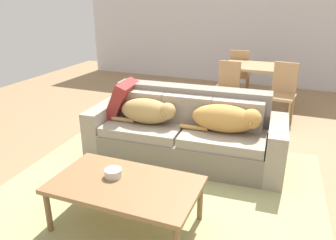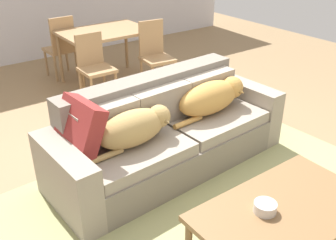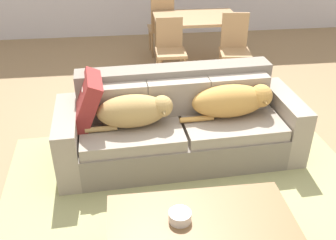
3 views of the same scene
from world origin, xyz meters
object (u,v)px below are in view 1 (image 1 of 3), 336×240
at_px(throw_pillow_by_left_arm, 122,99).
at_px(dining_chair_far_left, 239,72).
at_px(couch, 186,133).
at_px(dog_on_right_cushion, 227,119).
at_px(dining_table, 260,70).
at_px(coffee_table, 125,187).
at_px(dining_chair_near_right, 282,91).
at_px(bowl_on_coffee_table, 113,173).
at_px(dog_on_left_cushion, 149,111).
at_px(dining_chair_near_left, 227,85).

xyz_separation_m(throw_pillow_by_left_arm, dining_chair_far_left, (1.00, 2.83, -0.15)).
relative_size(couch, dog_on_right_cushion, 2.63).
bearing_deg(dog_on_right_cushion, dining_table, 85.24).
distance_m(coffee_table, dining_chair_near_right, 3.27).
bearing_deg(dining_table, bowl_on_coffee_table, -102.07).
relative_size(dog_on_left_cushion, dog_on_right_cushion, 0.89).
height_order(dog_on_right_cushion, throw_pillow_by_left_arm, throw_pillow_by_left_arm).
bearing_deg(dining_chair_far_left, throw_pillow_by_left_arm, 68.18).
xyz_separation_m(dog_on_left_cushion, dining_chair_near_right, (1.43, 1.79, -0.08)).
distance_m(bowl_on_coffee_table, dining_chair_far_left, 4.22).
bearing_deg(dog_on_left_cushion, couch, 15.39).
xyz_separation_m(dining_chair_near_left, dining_chair_near_right, (0.87, -0.10, 0.02)).
height_order(dining_table, dining_chair_far_left, dining_chair_far_left).
relative_size(dog_on_right_cushion, dining_table, 0.75).
relative_size(dining_chair_near_left, dining_chair_near_right, 0.94).
height_order(throw_pillow_by_left_arm, dining_table, throw_pillow_by_left_arm).
bearing_deg(bowl_on_coffee_table, throw_pillow_by_left_arm, 115.86).
bearing_deg(dining_table, dog_on_right_cushion, -91.79).
bearing_deg(dining_chair_near_right, coffee_table, -101.98).
xyz_separation_m(dog_on_right_cushion, coffee_table, (-0.57, -1.37, -0.22)).
relative_size(dining_chair_near_right, dining_chair_far_left, 1.02).
bearing_deg(bowl_on_coffee_table, coffee_table, -21.73).
bearing_deg(dining_chair_far_left, dog_on_right_cushion, 95.07).
xyz_separation_m(throw_pillow_by_left_arm, bowl_on_coffee_table, (0.67, -1.38, -0.19)).
relative_size(throw_pillow_by_left_arm, coffee_table, 0.38).
relative_size(dog_on_left_cushion, dining_chair_near_left, 0.91).
xyz_separation_m(throw_pillow_by_left_arm, dining_chair_near_right, (1.87, 1.65, -0.13)).
height_order(dining_chair_near_left, dining_chair_near_right, dining_chair_near_right).
height_order(couch, dining_chair_near_left, dining_chair_near_left).
height_order(bowl_on_coffee_table, dining_chair_near_right, dining_chair_near_right).
distance_m(dog_on_left_cushion, dining_table, 2.62).
bearing_deg(couch, dining_chair_near_right, 55.68).
bearing_deg(bowl_on_coffee_table, dog_on_left_cushion, 100.34).
bearing_deg(throw_pillow_by_left_arm, bowl_on_coffee_table, -64.14).
bearing_deg(dining_chair_near_left, dog_on_right_cushion, -77.80).
xyz_separation_m(throw_pillow_by_left_arm, dining_chair_near_left, (1.00, 1.75, -0.15)).
height_order(dog_on_left_cushion, coffee_table, dog_on_left_cushion).
height_order(couch, dining_table, couch).
relative_size(couch, dining_table, 1.96).
relative_size(bowl_on_coffee_table, dining_chair_far_left, 0.16).
relative_size(throw_pillow_by_left_arm, bowl_on_coffee_table, 3.11).
relative_size(dining_table, dining_chair_near_left, 1.36).
relative_size(throw_pillow_by_left_arm, dining_chair_near_left, 0.53).
bearing_deg(couch, dog_on_right_cushion, -10.37).
relative_size(dog_on_right_cushion, dining_chair_far_left, 0.97).
bearing_deg(dining_chair_near_right, bowl_on_coffee_table, -104.66).
xyz_separation_m(throw_pillow_by_left_arm, dining_table, (1.45, 2.27, 0.03)).
distance_m(couch, dog_on_left_cushion, 0.52).
xyz_separation_m(dog_on_right_cushion, throw_pillow_by_left_arm, (-1.38, 0.07, 0.05)).
height_order(couch, bowl_on_coffee_table, couch).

